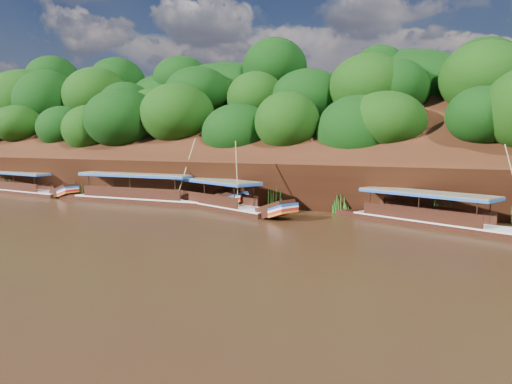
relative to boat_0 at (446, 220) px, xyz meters
The scene contains 7 objects.
ground 15.93m from the boat_0, 156.86° to the right, with size 160.00×160.00×0.00m, color black.
riverbank 22.08m from the boat_0, 131.65° to the left, with size 120.00×30.06×19.40m.
boat_0 is the anchor object (origin of this frame).
boat_1 16.63m from the boat_0, behind, with size 13.42×7.30×5.96m.
boat_2 24.28m from the boat_0, behind, with size 16.72×2.94×6.23m.
boat_3 39.81m from the boat_0, behind, with size 12.72×3.53×2.67m.
reeds 18.62m from the boat_0, behind, with size 49.40×2.25×2.24m.
Camera 1 is at (16.71, -27.44, 5.84)m, focal length 35.00 mm.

